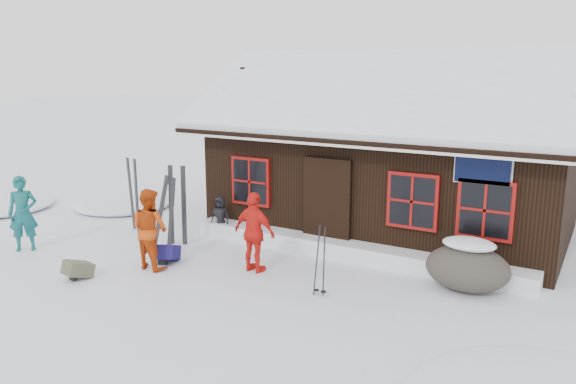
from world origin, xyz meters
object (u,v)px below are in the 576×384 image
at_px(skier_teal, 23,214).
at_px(ski_poles, 320,262).
at_px(skier_orange_left, 150,229).
at_px(backpack_olive, 78,272).
at_px(skier_crouched, 220,216).
at_px(backpack_blue, 167,256).
at_px(boulder, 468,267).
at_px(ski_pair_left, 166,213).
at_px(skier_orange_right, 255,233).

xyz_separation_m(skier_teal, ski_poles, (6.77, 1.06, -0.21)).
relative_size(skier_orange_left, backpack_olive, 3.32).
height_order(skier_crouched, backpack_blue, skier_crouched).
distance_m(boulder, ski_poles, 2.69).
height_order(skier_teal, backpack_olive, skier_teal).
relative_size(skier_orange_left, ski_pair_left, 0.96).
bearing_deg(skier_teal, boulder, -29.35).
xyz_separation_m(skier_orange_left, boulder, (5.75, 2.04, -0.37)).
bearing_deg(boulder, skier_orange_left, -160.44).
bearing_deg(ski_poles, skier_teal, -171.10).
bearing_deg(ski_pair_left, skier_teal, -153.81).
bearing_deg(skier_crouched, backpack_olive, -110.10).
height_order(skier_orange_left, boulder, skier_orange_left).
distance_m(skier_orange_left, boulder, 6.12).
relative_size(skier_crouched, backpack_olive, 1.94).
bearing_deg(skier_teal, skier_crouched, -0.59).
xyz_separation_m(skier_orange_right, backpack_olive, (-2.68, -2.05, -0.67)).
bearing_deg(skier_orange_right, boulder, -159.16).
distance_m(skier_crouched, ski_poles, 4.23).
height_order(boulder, ski_pair_left, ski_pair_left).
height_order(skier_orange_left, skier_crouched, skier_orange_left).
xyz_separation_m(skier_teal, skier_orange_right, (5.11, 1.47, -0.03)).
relative_size(skier_teal, boulder, 1.11).
bearing_deg(backpack_olive, skier_orange_right, 48.40).
height_order(skier_crouched, ski_pair_left, ski_pair_left).
distance_m(ski_pair_left, backpack_blue, 1.21).
xyz_separation_m(skier_orange_right, ski_pair_left, (-2.54, 0.26, 0.01)).
distance_m(ski_pair_left, backpack_olive, 2.41).
height_order(ski_poles, backpack_olive, ski_poles).
xyz_separation_m(ski_poles, backpack_blue, (-3.51, -0.09, -0.47)).
bearing_deg(skier_orange_left, ski_pair_left, -56.98).
height_order(skier_orange_left, backpack_olive, skier_orange_left).
distance_m(skier_orange_left, skier_orange_right, 2.11).
distance_m(ski_poles, backpack_olive, 4.67).
xyz_separation_m(skier_orange_right, boulder, (3.83, 1.16, -0.36)).
bearing_deg(skier_crouched, ski_poles, -38.70).
bearing_deg(skier_crouched, skier_orange_left, -97.12).
bearing_deg(ski_poles, skier_orange_right, 166.24).
relative_size(boulder, ski_poles, 1.14).
distance_m(backpack_blue, backpack_olive, 1.76).
relative_size(skier_crouched, backpack_blue, 1.73).
bearing_deg(skier_crouched, boulder, -14.60).
height_order(skier_crouched, boulder, skier_crouched).
bearing_deg(skier_crouched, ski_pair_left, -119.92).
bearing_deg(ski_poles, backpack_olive, -159.26).
bearing_deg(skier_teal, backpack_blue, -29.20).
height_order(skier_orange_right, ski_pair_left, ski_pair_left).
bearing_deg(skier_orange_left, ski_poles, -167.98).
distance_m(skier_orange_left, ski_pair_left, 1.29).
bearing_deg(backpack_olive, skier_orange_left, 67.86).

